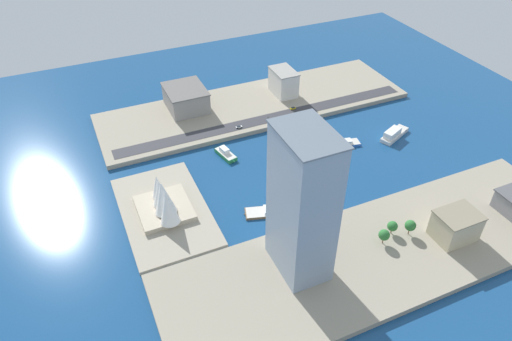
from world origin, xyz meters
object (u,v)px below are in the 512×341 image
object	(u,v)px
ferry_green_doubledeck	(226,154)
hotel_broad_white	(283,82)
office_block_beige	(456,226)
van_white	(239,127)
carpark_squat_concrete	(186,98)
taxi_yellow_cab	(293,108)
ferry_white_commuter	(394,134)
tower_tall_glass	(302,206)
water_taxi_orange	(283,157)
barge_flat_brown	(271,211)
traffic_light_waterfront	(268,119)
opera_landmark	(164,201)
catamaran_blue	(349,143)

from	to	relation	value
ferry_green_doubledeck	hotel_broad_white	bearing A→B (deg)	-51.35
office_block_beige	van_white	bearing A→B (deg)	23.58
carpark_squat_concrete	taxi_yellow_cab	xyz separation A→B (m)	(-35.31, -73.47, -7.39)
van_white	carpark_squat_concrete	bearing A→B (deg)	31.18
ferry_white_commuter	tower_tall_glass	bearing A→B (deg)	123.41
water_taxi_orange	hotel_broad_white	distance (m)	84.83
barge_flat_brown	carpark_squat_concrete	xyz separation A→B (m)	(129.58, 10.16, 10.40)
tower_tall_glass	traffic_light_waterfront	xyz separation A→B (m)	(125.36, -42.03, -35.28)
barge_flat_brown	water_taxi_orange	world-z (taller)	water_taxi_orange
van_white	barge_flat_brown	bearing A→B (deg)	169.80
taxi_yellow_cab	tower_tall_glass	bearing A→B (deg)	153.42
barge_flat_brown	traffic_light_waterfront	bearing A→B (deg)	-23.99
barge_flat_brown	office_block_beige	size ratio (longest dim) A/B	1.31
ferry_green_doubledeck	barge_flat_brown	world-z (taller)	ferry_green_doubledeck
van_white	taxi_yellow_cab	size ratio (longest dim) A/B	1.08
water_taxi_orange	office_block_beige	distance (m)	116.51
water_taxi_orange	traffic_light_waterfront	size ratio (longest dim) A/B	2.04
ferry_green_doubledeck	hotel_broad_white	size ratio (longest dim) A/B	0.83
water_taxi_orange	van_white	world-z (taller)	van_white
barge_flat_brown	ferry_white_commuter	xyz separation A→B (m)	(35.61, -113.61, 1.56)
tower_tall_glass	traffic_light_waterfront	world-z (taller)	tower_tall_glass
taxi_yellow_cab	office_block_beige	bearing A→B (deg)	-173.92
ferry_green_doubledeck	carpark_squat_concrete	xyz separation A→B (m)	(66.84, 6.30, 9.71)
ferry_white_commuter	office_block_beige	distance (m)	101.71
van_white	opera_landmark	distance (m)	96.54
ferry_white_commuter	van_white	bearing A→B (deg)	62.35
ferry_green_doubledeck	catamaran_blue	bearing A→B (deg)	-104.56
ferry_white_commuter	opera_landmark	distance (m)	170.58
catamaran_blue	van_white	distance (m)	78.90
hotel_broad_white	ferry_green_doubledeck	bearing A→B (deg)	128.65
office_block_beige	barge_flat_brown	bearing A→B (deg)	53.08
van_white	taxi_yellow_cab	bearing A→B (deg)	-81.24
catamaran_blue	ferry_white_commuter	distance (m)	34.32
traffic_light_waterfront	catamaran_blue	bearing A→B (deg)	-133.99
catamaran_blue	van_white	world-z (taller)	van_white
barge_flat_brown	taxi_yellow_cab	xyz separation A→B (m)	(94.27, -63.31, 3.01)
barge_flat_brown	tower_tall_glass	size ratio (longest dim) A/B	0.37
ferry_green_doubledeck	traffic_light_waterfront	xyz separation A→B (m)	(19.79, -40.60, 5.72)
hotel_broad_white	taxi_yellow_cab	bearing A→B (deg)	170.16
ferry_green_doubledeck	carpark_squat_concrete	world-z (taller)	carpark_squat_concrete
catamaran_blue	carpark_squat_concrete	world-z (taller)	carpark_squat_concrete
barge_flat_brown	tower_tall_glass	distance (m)	60.01
tower_tall_glass	office_block_beige	bearing A→B (deg)	-101.35
water_taxi_orange	ferry_white_commuter	bearing A→B (deg)	-96.42
ferry_green_doubledeck	carpark_squat_concrete	size ratio (longest dim) A/B	0.59
barge_flat_brown	van_white	bearing A→B (deg)	-10.20
office_block_beige	carpark_squat_concrete	world-z (taller)	carpark_squat_concrete
hotel_broad_white	taxi_yellow_cab	world-z (taller)	hotel_broad_white
catamaran_blue	barge_flat_brown	distance (m)	89.67
hotel_broad_white	van_white	distance (m)	62.44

